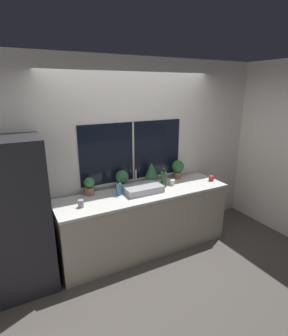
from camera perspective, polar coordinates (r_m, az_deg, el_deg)
name	(u,v)px	position (r m, az deg, el deg)	size (l,w,h in m)	color
ground_plane	(156,259)	(3.86, 2.55, -19.26)	(14.00, 14.00, 0.00)	#4C4742
wall_back	(132,154)	(3.86, -2.60, 3.02)	(8.00, 0.09, 2.70)	silver
wall_right	(211,134)	(5.71, 14.31, 7.13)	(0.06, 7.00, 2.70)	silver
counter	(145,220)	(3.86, 0.15, -11.36)	(2.47, 0.68, 0.90)	#B2A893
refrigerator	(19,217)	(3.30, -25.52, -9.60)	(0.63, 0.66, 1.80)	#232328
sink	(142,188)	(3.67, -0.39, -4.44)	(0.53, 0.40, 0.26)	#ADADB2
potted_plant_far_left	(89,186)	(3.60, -11.82, -3.84)	(0.14, 0.14, 0.25)	#9E6B4C
potted_plant_center_left	(122,178)	(3.74, -4.78, -2.11)	(0.18, 0.18, 0.27)	#9E6B4C
potted_plant_center_right	(151,171)	(3.93, 1.63, -0.71)	(0.20, 0.20, 0.32)	#9E6B4C
potted_plant_far_right	(178,168)	(4.18, 7.37, 0.07)	(0.19, 0.19, 0.29)	#9E6B4C
soap_bottle	(119,189)	(3.55, -5.55, -4.53)	(0.07, 0.07, 0.22)	teal
bottle_tall	(164,179)	(3.81, 4.28, -2.44)	(0.08, 0.08, 0.29)	#235128
mug_red	(211,178)	(4.22, 14.45, -2.16)	(0.08, 0.08, 0.08)	#B72D28
mug_grey	(81,204)	(3.30, -13.57, -7.54)	(0.07, 0.07, 0.09)	gray
mug_white	(172,182)	(3.93, 6.13, -3.15)	(0.08, 0.08, 0.08)	white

